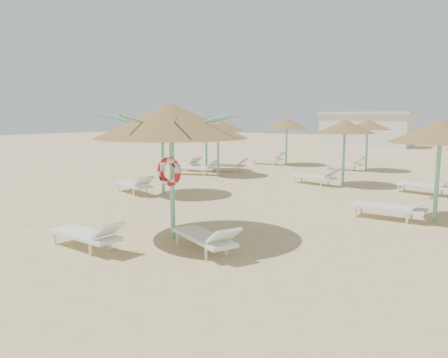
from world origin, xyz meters
The scene contains 6 objects.
ground centered at (0.00, 0.00, 0.00)m, with size 120.00×120.00×0.00m, color #D6B882.
main_palapa centered at (-0.44, 0.27, 2.66)m, with size 3.41×3.41×3.05m.
lounger_main_a centered at (-1.32, -1.39, 0.34)m, with size 1.98×0.72×0.70m.
lounger_main_b centered at (0.86, -0.19, 0.33)m, with size 1.98×1.32×0.70m.
palapa_field centered at (0.93, 9.88, 2.30)m, with size 20.92×14.00×2.69m.
service_hut centered at (-6.00, 35.00, 1.64)m, with size 8.40×4.40×3.25m.
Camera 1 is at (5.96, -7.16, 2.75)m, focal length 35.00 mm.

